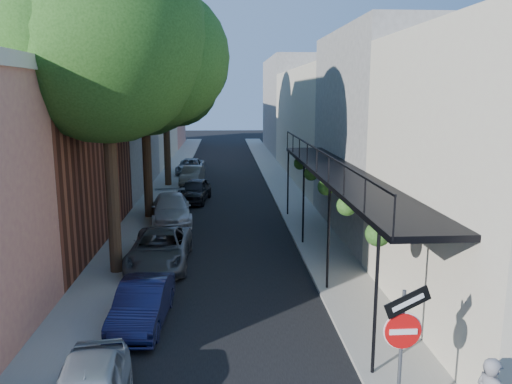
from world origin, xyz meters
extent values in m
cube|color=black|center=(0.00, 30.00, 0.01)|extent=(6.00, 64.00, 0.01)
cube|color=gray|center=(-4.00, 30.00, 0.06)|extent=(2.00, 64.00, 0.12)
cube|color=gray|center=(4.00, 30.00, 0.06)|extent=(2.00, 64.00, 0.12)
cube|color=gray|center=(-5.02, 14.00, 8.00)|extent=(0.06, 7.00, 4.00)
cube|color=#9C9994|center=(-9.00, 26.00, 4.50)|extent=(8.00, 12.00, 9.00)
cube|color=beige|center=(-9.00, 40.00, 5.00)|extent=(8.00, 16.00, 10.00)
cube|color=tan|center=(-9.00, 54.00, 4.00)|extent=(8.00, 12.00, 8.00)
cube|color=#9C9994|center=(9.00, 15.00, 4.50)|extent=(8.00, 10.00, 9.00)
cube|color=beige|center=(9.00, 30.00, 4.00)|extent=(8.00, 20.00, 8.00)
cube|color=#9C9994|center=(9.00, 48.00, 5.00)|extent=(8.00, 16.00, 10.00)
cube|color=black|center=(4.20, 10.00, 3.50)|extent=(2.00, 16.00, 0.15)
cube|color=black|center=(3.25, 10.00, 4.38)|extent=(0.05, 16.00, 0.05)
cylinder|color=black|center=(3.30, 3.00, 1.81)|extent=(0.08, 0.08, 3.40)
cylinder|color=black|center=(3.30, 18.00, 1.81)|extent=(0.08, 0.08, 3.40)
sphere|color=#1E4614|center=(3.60, 4.00, 3.05)|extent=(0.60, 0.60, 0.60)
sphere|color=#1E4614|center=(3.60, 10.00, 3.05)|extent=(0.60, 0.60, 0.60)
sphere|color=#1E4614|center=(3.60, 16.00, 3.05)|extent=(0.60, 0.60, 0.60)
cylinder|color=#595B60|center=(3.15, 1.00, 1.45)|extent=(0.07, 0.07, 2.90)
cylinder|color=red|center=(3.15, 0.96, 2.15)|extent=(0.66, 0.04, 0.66)
cube|color=white|center=(3.15, 0.93, 2.15)|extent=(0.50, 0.02, 0.10)
cylinder|color=white|center=(3.15, 0.98, 2.15)|extent=(0.70, 0.02, 0.70)
cube|color=black|center=(3.20, 0.95, 2.70)|extent=(0.89, 0.15, 0.58)
cube|color=white|center=(3.20, 0.92, 2.70)|extent=(0.60, 0.10, 0.31)
cylinder|color=#312213|center=(-3.80, 10.00, 3.50)|extent=(0.44, 0.44, 7.00)
sphere|color=#1E4614|center=(-3.80, 10.00, 8.02)|extent=(6.80, 6.80, 6.80)
sphere|color=#1E4614|center=(-2.10, 11.02, 7.52)|extent=(4.76, 4.76, 4.76)
cylinder|color=#312213|center=(-3.80, 18.00, 3.15)|extent=(0.44, 0.44, 6.30)
sphere|color=#1E4614|center=(-3.80, 18.00, 7.20)|extent=(6.00, 6.00, 6.00)
sphere|color=#1E4614|center=(-2.30, 18.90, 6.70)|extent=(4.20, 4.20, 4.20)
cylinder|color=#312213|center=(-3.80, 27.00, 3.67)|extent=(0.44, 0.44, 7.35)
sphere|color=#1E4614|center=(-3.80, 27.00, 8.40)|extent=(7.00, 7.00, 7.00)
sphere|color=#1E4614|center=(-2.05, 28.05, 7.90)|extent=(4.90, 4.90, 4.90)
imported|color=#121538|center=(-2.26, 6.00, 0.60)|extent=(1.46, 3.68, 1.19)
imported|color=#4C4E53|center=(-2.37, 10.81, 0.64)|extent=(2.16, 4.65, 1.29)
imported|color=silver|center=(-2.60, 17.22, 0.67)|extent=(2.44, 4.81, 1.34)
imported|color=black|center=(-1.72, 21.94, 0.67)|extent=(2.09, 4.12, 1.35)
imported|color=slate|center=(-2.20, 27.86, 0.61)|extent=(1.66, 3.84, 1.23)
imported|color=gray|center=(-2.60, 32.19, 0.60)|extent=(2.20, 4.43, 1.21)
camera|label=1|loc=(0.03, -7.02, 6.27)|focal=35.00mm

